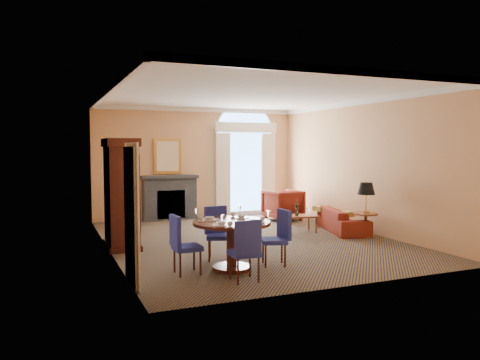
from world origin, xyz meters
name	(u,v)px	position (x,y,z in m)	size (l,w,h in m)	color
ground	(249,240)	(0.00, 0.00, 0.00)	(7.50, 7.50, 0.00)	#121839
room_envelope	(236,127)	(-0.03, 0.67, 2.51)	(6.04, 7.52, 3.45)	tan
armoire	(121,195)	(-2.72, 0.27, 1.07)	(0.64, 1.13, 2.23)	#3A150D
dining_table	(232,234)	(-1.28, -2.22, 0.60)	(1.30, 1.30, 1.02)	#3A150D
dining_chair_north	(217,229)	(-1.24, -1.39, 0.55)	(0.56, 0.56, 0.96)	navy
dining_chair_south	(246,247)	(-1.36, -3.00, 0.55)	(0.45, 0.47, 0.96)	navy
dining_chair_east	(279,234)	(-0.40, -2.22, 0.55)	(0.54, 0.54, 0.96)	navy
dining_chair_west	(181,241)	(-2.14, -2.18, 0.55)	(0.46, 0.44, 0.96)	navy
sofa	(343,220)	(2.55, 0.07, 0.28)	(1.92, 0.75, 0.56)	maroon
armchair	(283,205)	(2.04, 2.25, 0.43)	(0.92, 0.94, 0.86)	maroon
coffee_table	(300,216)	(1.48, 0.31, 0.40)	(0.89, 0.58, 0.78)	brown
side_table	(366,202)	(2.60, -0.73, 0.80)	(0.55, 0.55, 1.22)	brown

